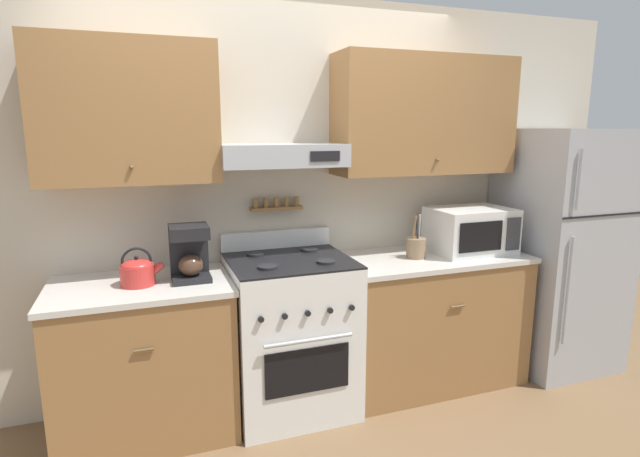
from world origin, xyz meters
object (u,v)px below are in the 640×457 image
Objects in this scene: stove_range at (291,334)px; coffee_maker at (189,252)px; microwave at (470,230)px; tea_kettle at (138,271)px; utensil_crock at (416,247)px; refrigerator at (559,249)px.

stove_range is 3.49× the size of coffee_maker.
microwave is at bearing -0.24° from coffee_maker.
coffee_maker is 1.87m from microwave.
microwave is (2.15, 0.02, 0.07)m from tea_kettle.
coffee_maker reaches higher than utensil_crock.
refrigerator is at bearing -1.24° from coffee_maker.
coffee_maker is 1.44m from utensil_crock.
utensil_crock is at bearing -1.02° from coffee_maker.
stove_range is 4.61× the size of tea_kettle.
coffee_maker is at bearing 179.76° from microwave.
utensil_crock reaches higher than stove_range.
utensil_crock reaches higher than tea_kettle.
utensil_crock is (1.44, -0.03, -0.08)m from coffee_maker.
refrigerator reaches higher than microwave.
stove_range is at bearing -1.95° from coffee_maker.
utensil_crock is at bearing -0.40° from stove_range.
stove_range is 0.62× the size of refrigerator.
stove_range is at bearing 0.40° from tea_kettle.
stove_range is 0.81m from coffee_maker.
refrigerator reaches higher than tea_kettle.
coffee_maker is (0.28, 0.03, 0.08)m from tea_kettle.
refrigerator reaches higher than stove_range.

